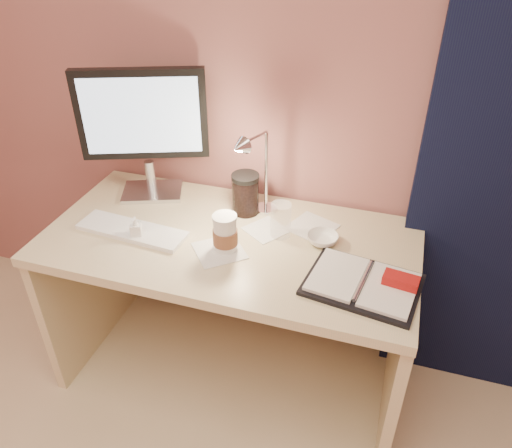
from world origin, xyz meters
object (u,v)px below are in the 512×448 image
(desk, at_px, (237,273))
(coffee_cup, at_px, (225,234))
(lotion_bottle, at_px, (136,228))
(monitor, at_px, (143,123))
(desk_lamp, at_px, (269,171))
(planner, at_px, (366,283))
(dark_jar, at_px, (246,196))
(clear_cup, at_px, (281,220))
(keyboard, at_px, (132,230))
(bowl, at_px, (323,239))

(desk, distance_m, coffee_cup, 0.33)
(lotion_bottle, bearing_deg, monitor, 107.73)
(monitor, distance_m, desk_lamp, 0.55)
(monitor, bearing_deg, planner, -40.47)
(planner, relative_size, desk_lamp, 1.09)
(planner, xyz_separation_m, desk_lamp, (-0.41, 0.27, 0.22))
(monitor, distance_m, dark_jar, 0.50)
(coffee_cup, distance_m, clear_cup, 0.22)
(keyboard, bearing_deg, planner, 1.26)
(monitor, height_order, dark_jar, monitor)
(keyboard, xyz_separation_m, planner, (0.89, -0.05, 0.01))
(desk, bearing_deg, clear_cup, 1.48)
(coffee_cup, bearing_deg, desk, 95.10)
(bowl, bearing_deg, monitor, 169.80)
(clear_cup, height_order, desk_lamp, desk_lamp)
(monitor, xyz_separation_m, clear_cup, (0.61, -0.13, -0.26))
(dark_jar, bearing_deg, keyboard, -143.60)
(planner, height_order, clear_cup, clear_cup)
(desk, xyz_separation_m, planner, (0.52, -0.20, 0.24))
(keyboard, distance_m, coffee_cup, 0.38)
(bowl, xyz_separation_m, lotion_bottle, (-0.67, -0.18, 0.03))
(monitor, relative_size, lotion_bottle, 5.94)
(bowl, distance_m, lotion_bottle, 0.69)
(keyboard, bearing_deg, clear_cup, 20.23)
(coffee_cup, bearing_deg, keyboard, -179.15)
(coffee_cup, height_order, lotion_bottle, coffee_cup)
(keyboard, bearing_deg, coffee_cup, 5.22)
(coffee_cup, height_order, dark_jar, dark_jar)
(desk, bearing_deg, coffee_cup, -84.90)
(coffee_cup, bearing_deg, planner, -6.04)
(monitor, distance_m, planner, 1.06)
(desk, height_order, bowl, bowl)
(bowl, height_order, dark_jar, dark_jar)
(coffee_cup, height_order, clear_cup, coffee_cup)
(monitor, bearing_deg, lotion_bottle, -93.26)
(desk, bearing_deg, keyboard, -157.74)
(desk, relative_size, bowl, 12.16)
(clear_cup, relative_size, lotion_bottle, 1.49)
(desk, bearing_deg, monitor, 162.07)
(keyboard, height_order, bowl, bowl)
(desk, height_order, clear_cup, clear_cup)
(desk, relative_size, desk_lamp, 3.82)
(clear_cup, relative_size, bowl, 1.17)
(desk, height_order, keyboard, keyboard)
(coffee_cup, bearing_deg, desk_lamp, 65.37)
(planner, xyz_separation_m, bowl, (-0.18, 0.20, 0.00))
(clear_cup, bearing_deg, planner, -30.38)
(keyboard, relative_size, dark_jar, 2.85)
(planner, bearing_deg, desk, 167.66)
(lotion_bottle, bearing_deg, desk_lamp, 29.32)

